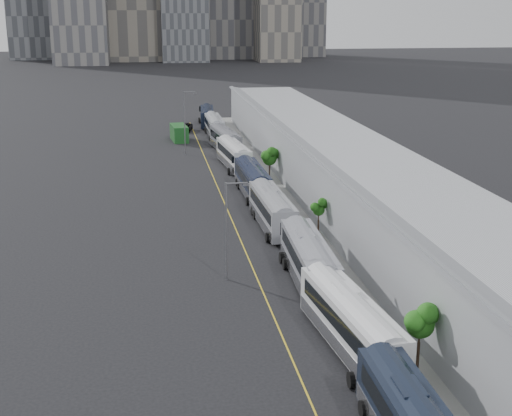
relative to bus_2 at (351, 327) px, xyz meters
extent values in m
cube|color=gray|center=(6.38, 21.30, -1.59)|extent=(10.00, 170.00, 0.12)
cube|color=gold|center=(-4.12, 21.30, -1.64)|extent=(0.12, 160.00, 0.02)
cube|color=gray|center=(10.38, 21.30, 1.75)|extent=(12.00, 160.00, 6.80)
cube|color=gray|center=(10.38, 21.30, 4.20)|extent=(12.45, 160.40, 2.57)
cube|color=gray|center=(4.48, 21.30, 5.35)|extent=(0.30, 160.00, 0.40)
cube|color=black|center=(-0.30, -11.35, 1.95)|extent=(1.31, 2.18, 0.30)
cube|color=white|center=(0.00, 0.03, 0.33)|extent=(3.94, 13.60, 3.25)
cube|color=black|center=(0.00, -0.18, 0.92)|extent=(3.85, 12.00, 1.10)
cube|color=silver|center=(0.00, 0.03, -0.71)|extent=(3.95, 13.34, 1.04)
cube|color=white|center=(0.00, 1.57, 2.11)|extent=(1.55, 2.39, 0.31)
cube|color=gray|center=(-0.01, 12.35, 0.34)|extent=(3.20, 13.56, 3.26)
cube|color=black|center=(-0.01, 12.14, 0.93)|extent=(3.20, 11.94, 1.11)
cube|color=silver|center=(-0.01, 12.35, -0.70)|extent=(3.23, 13.29, 1.04)
cube|color=gray|center=(-0.01, 13.90, 2.13)|extent=(1.43, 2.33, 0.31)
cube|color=#909299|center=(-0.30, 28.18, 0.29)|extent=(2.90, 13.19, 3.18)
cube|color=black|center=(-0.30, 27.98, 0.86)|extent=(2.93, 11.61, 1.08)
cube|color=silver|center=(-0.30, 28.18, -0.73)|extent=(2.93, 12.92, 1.02)
cube|color=#909299|center=(-0.30, 29.70, 2.03)|extent=(1.36, 2.25, 0.30)
cube|color=#161D33|center=(-0.29, 41.95, 0.25)|extent=(2.74, 12.87, 3.11)
cube|color=black|center=(-0.29, 41.76, 0.81)|extent=(2.78, 11.33, 1.06)
cube|color=silver|center=(-0.29, 41.95, -0.75)|extent=(2.77, 12.62, 1.00)
cube|color=#161D33|center=(-0.29, 43.44, 1.95)|extent=(1.31, 2.19, 0.30)
cube|color=white|center=(-0.59, 57.97, 0.24)|extent=(3.65, 12.95, 3.10)
cube|color=black|center=(-0.59, 57.77, 0.79)|extent=(3.58, 11.42, 1.05)
cube|color=silver|center=(-0.59, 57.97, -0.75)|extent=(3.67, 12.70, 0.99)
cube|color=white|center=(-0.59, 59.45, 1.93)|extent=(1.46, 2.26, 0.29)
cube|color=slate|center=(-0.46, 69.69, 0.23)|extent=(3.86, 12.92, 3.08)
cube|color=black|center=(-0.46, 69.50, 0.79)|extent=(3.76, 11.41, 1.05)
cube|color=silver|center=(-0.46, 69.69, -0.76)|extent=(3.87, 12.67, 0.99)
cube|color=slate|center=(-0.46, 71.16, 1.92)|extent=(1.49, 2.27, 0.29)
cube|color=#B4B8BF|center=(-0.73, 84.66, 0.22)|extent=(2.54, 12.67, 3.07)
cube|color=black|center=(-0.73, 84.47, 0.77)|extent=(2.60, 11.15, 1.04)
cube|color=silver|center=(-0.73, 84.66, -0.76)|extent=(2.58, 12.42, 0.98)
cube|color=#B4B8BF|center=(-0.73, 86.12, 1.90)|extent=(1.27, 2.14, 0.29)
cube|color=black|center=(-0.96, 96.91, 0.17)|extent=(3.44, 12.49, 2.99)
cube|color=black|center=(-0.96, 96.72, 0.71)|extent=(3.38, 11.02, 1.02)
cube|color=silver|center=(-0.96, 96.91, -0.78)|extent=(3.46, 12.25, 0.96)
cube|color=black|center=(-0.96, 98.34, 1.81)|extent=(1.40, 2.18, 0.28)
cylinder|color=black|center=(3.28, -3.72, 0.18)|extent=(0.18, 0.18, 3.68)
sphere|color=#1B5914|center=(3.28, -3.72, 1.99)|extent=(1.81, 1.81, 1.81)
cylinder|color=black|center=(3.57, 23.75, 0.00)|extent=(0.18, 0.18, 3.31)
sphere|color=#1B5914|center=(3.57, 23.75, 1.56)|extent=(1.22, 1.22, 1.22)
cylinder|color=black|center=(3.19, 49.69, -0.04)|extent=(0.18, 0.18, 3.23)
sphere|color=#1B5914|center=(3.19, 49.69, 1.60)|extent=(1.98, 1.98, 1.98)
cylinder|color=#59595E|center=(-6.68, 14.14, 2.58)|extent=(0.18, 0.18, 8.47)
cylinder|color=#59595E|center=(-5.78, 14.14, 6.71)|extent=(1.80, 0.14, 0.14)
cube|color=#59595E|center=(-4.98, 14.14, 6.56)|extent=(0.50, 0.22, 0.18)
cylinder|color=#59595E|center=(-6.93, 68.69, 3.27)|extent=(0.18, 0.18, 9.85)
cylinder|color=#59595E|center=(-6.03, 68.69, 8.10)|extent=(1.80, 0.14, 0.14)
cube|color=#59595E|center=(-5.23, 68.69, 7.95)|extent=(0.50, 0.22, 0.18)
cube|color=#16481A|center=(-7.24, 81.06, -0.30)|extent=(3.00, 6.47, 2.71)
imported|color=black|center=(-5.78, 90.88, -0.90)|extent=(3.61, 5.86, 1.52)
camera|label=1|loc=(-12.97, -42.03, 20.45)|focal=50.00mm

